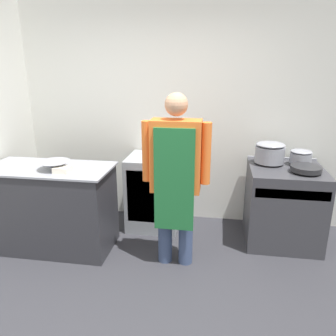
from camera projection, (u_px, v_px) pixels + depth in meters
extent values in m
plane|color=#2D2D33|center=(131.00, 317.00, 2.61)|extent=(14.00, 14.00, 0.00)
cube|color=silver|center=(169.00, 114.00, 4.01)|extent=(8.00, 0.05, 2.70)
cube|color=#2D2D33|center=(53.00, 209.00, 3.52)|extent=(1.26, 0.61, 0.90)
cube|color=gray|center=(48.00, 168.00, 3.38)|extent=(1.31, 0.64, 0.02)
cube|color=#38383D|center=(283.00, 205.00, 3.66)|extent=(0.78, 0.76, 0.86)
cube|color=gray|center=(292.00, 194.00, 3.23)|extent=(0.72, 0.03, 0.10)
cube|color=gray|center=(282.00, 158.00, 3.87)|extent=(0.78, 0.03, 0.02)
cube|color=#93999E|center=(154.00, 192.00, 3.99)|extent=(0.60, 0.58, 0.89)
cube|color=silver|center=(149.00, 197.00, 3.71)|extent=(0.51, 0.02, 0.62)
cylinder|color=#38476B|center=(165.00, 226.00, 3.27)|extent=(0.14, 0.14, 0.78)
cylinder|color=#38476B|center=(186.00, 227.00, 3.23)|extent=(0.14, 0.14, 0.78)
cube|color=orange|center=(176.00, 156.00, 3.03)|extent=(0.46, 0.22, 0.68)
cube|color=#1E6633|center=(174.00, 181.00, 2.98)|extent=(0.37, 0.02, 0.97)
cylinder|color=orange|center=(147.00, 151.00, 3.06)|extent=(0.09, 0.09, 0.58)
cylinder|color=orange|center=(206.00, 154.00, 2.98)|extent=(0.09, 0.09, 0.58)
sphere|color=tan|center=(176.00, 104.00, 2.88)|extent=(0.21, 0.21, 0.21)
cone|color=gray|center=(55.00, 165.00, 3.30)|extent=(0.32, 0.32, 0.08)
cube|color=silver|center=(62.00, 169.00, 3.21)|extent=(0.15, 0.15, 0.06)
cylinder|color=gray|center=(270.00, 154.00, 3.64)|extent=(0.32, 0.32, 0.18)
ellipsoid|color=gray|center=(271.00, 145.00, 3.61)|extent=(0.32, 0.32, 0.06)
cylinder|color=#262628|center=(306.00, 169.00, 3.36)|extent=(0.31, 0.31, 0.05)
cylinder|color=gray|center=(301.00, 158.00, 3.60)|extent=(0.23, 0.23, 0.12)
ellipsoid|color=gray|center=(301.00, 152.00, 3.58)|extent=(0.23, 0.23, 0.04)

